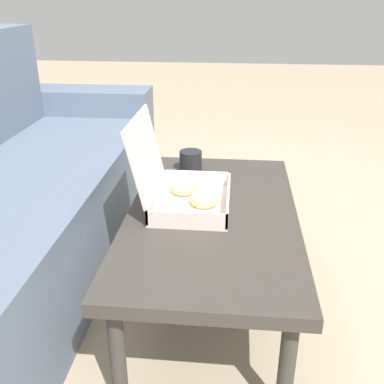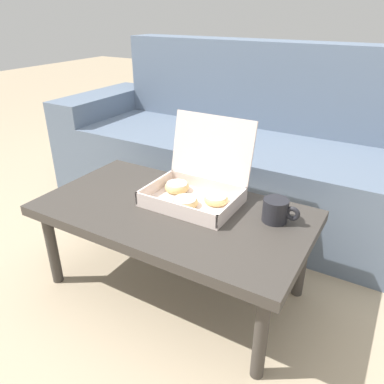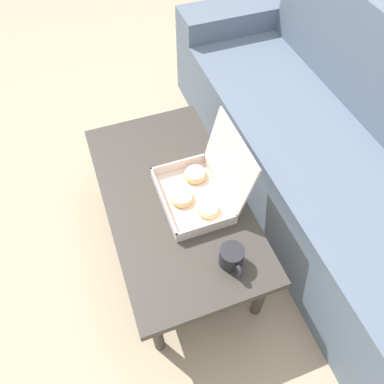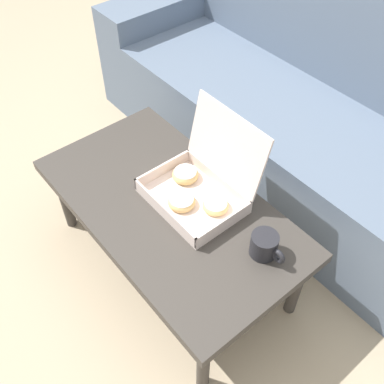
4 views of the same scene
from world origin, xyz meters
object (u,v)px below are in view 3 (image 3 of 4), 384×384
(coffee_table, at_px, (173,201))
(coffee_mug, at_px, (232,257))
(couch, at_px, (336,157))
(pastry_box, at_px, (201,187))

(coffee_table, relative_size, coffee_mug, 7.77)
(couch, height_order, pastry_box, couch)
(coffee_table, bearing_deg, coffee_mug, 16.68)
(coffee_mug, bearing_deg, pastry_box, 179.15)
(pastry_box, bearing_deg, couch, 92.90)
(coffee_table, bearing_deg, pastry_box, 72.46)
(pastry_box, xyz_separation_m, coffee_mug, (0.33, -0.00, -0.02))
(coffee_table, height_order, pastry_box, pastry_box)
(coffee_table, height_order, coffee_mug, coffee_mug)
(couch, distance_m, pastry_box, 0.73)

